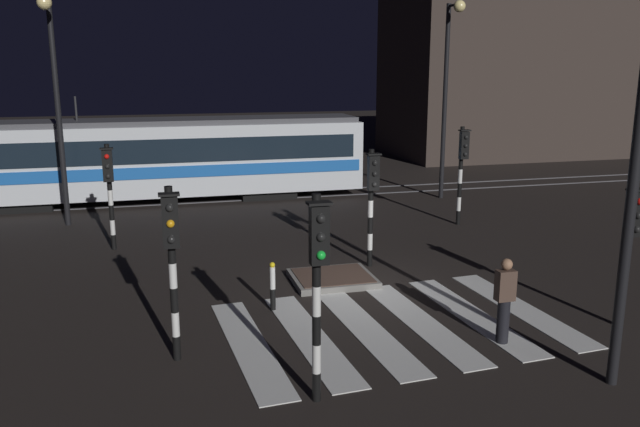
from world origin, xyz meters
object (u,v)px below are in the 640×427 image
(traffic_light_corner_near_right, at_px, (629,234))
(traffic_light_corner_far_right, at_px, (462,161))
(traffic_light_corner_far_left, at_px, (109,181))
(pedestrian_waiting_at_kerb, at_px, (504,300))
(street_lamp_trackside_left, at_px, (55,86))
(traffic_light_median_centre, at_px, (372,191))
(street_lamp_trackside_right, at_px, (449,78))
(tram, at_px, (149,158))
(bollard_island_edge, at_px, (273,286))
(traffic_light_corner_near_left, at_px, (172,249))
(traffic_light_kerb_mid_left, at_px, (318,269))

(traffic_light_corner_near_right, distance_m, traffic_light_corner_far_right, 8.82)
(traffic_light_corner_near_right, xyz_separation_m, traffic_light_corner_far_left, (-10.40, 8.55, 0.07))
(traffic_light_corner_far_right, distance_m, pedestrian_waiting_at_kerb, 9.66)
(traffic_light_corner_far_left, distance_m, street_lamp_trackside_left, 4.54)
(traffic_light_median_centre, bearing_deg, traffic_light_corner_far_left, 153.11)
(street_lamp_trackside_right, bearing_deg, tram, 168.01)
(tram, height_order, bollard_island_edge, tram)
(traffic_light_corner_near_left, bearing_deg, traffic_light_kerb_mid_left, -44.60)
(street_lamp_trackside_left, relative_size, street_lamp_trackside_right, 0.96)
(traffic_light_median_centre, bearing_deg, traffic_light_corner_far_right, 39.50)
(bollard_island_edge, bearing_deg, street_lamp_trackside_left, 119.85)
(pedestrian_waiting_at_kerb, height_order, bollard_island_edge, pedestrian_waiting_at_kerb)
(traffic_light_corner_far_left, relative_size, traffic_light_kerb_mid_left, 0.91)
(traffic_light_corner_near_left, height_order, bollard_island_edge, traffic_light_corner_near_left)
(traffic_light_corner_near_right, bearing_deg, pedestrian_waiting_at_kerb, -177.77)
(street_lamp_trackside_right, relative_size, pedestrian_waiting_at_kerb, 4.46)
(traffic_light_corner_near_left, xyz_separation_m, traffic_light_kerb_mid_left, (2.11, -2.08, 0.11))
(traffic_light_corner_near_left, height_order, street_lamp_trackside_right, street_lamp_trackside_right)
(traffic_light_corner_far_right, height_order, traffic_light_median_centre, traffic_light_corner_far_right)
(pedestrian_waiting_at_kerb, bearing_deg, street_lamp_trackside_right, 69.30)
(street_lamp_trackside_right, relative_size, bollard_island_edge, 6.87)
(bollard_island_edge, bearing_deg, pedestrian_waiting_at_kerb, -35.14)
(bollard_island_edge, bearing_deg, traffic_light_median_centre, 37.98)
(traffic_light_corner_far_right, xyz_separation_m, pedestrian_waiting_at_kerb, (-3.55, -8.89, -1.31))
(traffic_light_corner_far_left, xyz_separation_m, bollard_island_edge, (3.63, -5.85, -1.49))
(traffic_light_corner_far_right, height_order, street_lamp_trackside_left, street_lamp_trackside_left)
(street_lamp_trackside_left, distance_m, street_lamp_trackside_right, 14.23)
(traffic_light_corner_near_left, distance_m, bollard_island_edge, 3.35)
(traffic_light_corner_near_right, distance_m, street_lamp_trackside_left, 17.14)
(traffic_light_corner_near_right, xyz_separation_m, traffic_light_median_centre, (-3.66, 5.13, 0.11))
(traffic_light_corner_near_left, xyz_separation_m, street_lamp_trackside_right, (11.06, 12.26, 2.66))
(traffic_light_median_centre, relative_size, street_lamp_trackside_left, 0.43)
(tram, bearing_deg, pedestrian_waiting_at_kerb, -67.10)
(traffic_light_corner_far_left, xyz_separation_m, street_lamp_trackside_right, (12.54, 4.37, 2.75))
(traffic_light_corner_far_right, xyz_separation_m, traffic_light_kerb_mid_left, (-7.58, -10.19, 0.06))
(traffic_light_corner_far_right, height_order, tram, tram)
(traffic_light_corner_near_left, distance_m, street_lamp_trackside_left, 11.92)
(traffic_light_corner_near_right, xyz_separation_m, street_lamp_trackside_right, (2.14, 12.92, 2.82))
(traffic_light_corner_far_left, relative_size, street_lamp_trackside_right, 0.41)
(traffic_light_corner_far_left, bearing_deg, traffic_light_corner_near_left, -79.38)
(traffic_light_kerb_mid_left, height_order, tram, tram)
(traffic_light_corner_near_right, relative_size, traffic_light_median_centre, 0.95)
(traffic_light_corner_far_left, bearing_deg, street_lamp_trackside_right, 19.23)
(street_lamp_trackside_left, height_order, bollard_island_edge, street_lamp_trackside_left)
(traffic_light_corner_near_right, height_order, pedestrian_waiting_at_kerb, traffic_light_corner_near_right)
(street_lamp_trackside_left, height_order, street_lamp_trackside_right, street_lamp_trackside_right)
(traffic_light_corner_near_right, height_order, bollard_island_edge, traffic_light_corner_near_right)
(traffic_light_corner_near_left, height_order, pedestrian_waiting_at_kerb, traffic_light_corner_near_left)
(tram, relative_size, bollard_island_edge, 15.30)
(traffic_light_corner_near_left, bearing_deg, street_lamp_trackside_left, 105.56)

